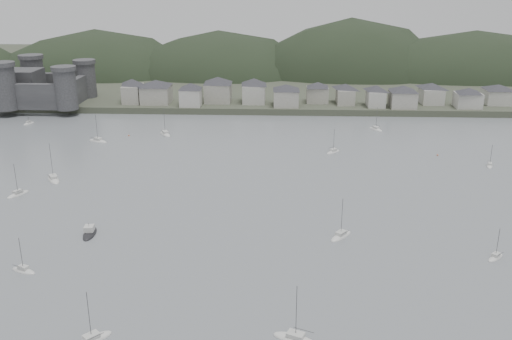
{
  "coord_description": "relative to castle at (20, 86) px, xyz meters",
  "views": [
    {
      "loc": [
        7.04,
        -86.1,
        62.24
      ],
      "look_at": [
        0.0,
        75.0,
        6.0
      ],
      "focal_mm": 39.31,
      "sensor_mm": 36.0,
      "label": 1
    }
  ],
  "objects": [
    {
      "name": "moored_fleet",
      "position": [
        104.36,
        -126.61,
        -10.79
      ],
      "size": [
        235.91,
        165.83,
        13.17
      ],
      "color": "silver",
      "rests_on": "ground"
    },
    {
      "name": "sailboat_lead",
      "position": [
        48.99,
        -113.29,
        -10.79
      ],
      "size": [
        5.67,
        7.83,
        10.37
      ],
      "rotation": [
        0.0,
        0.0,
        5.8
      ],
      "color": "silver",
      "rests_on": "ground"
    },
    {
      "name": "castle",
      "position": [
        0.0,
        0.0,
        0.0
      ],
      "size": [
        66.0,
        43.0,
        20.0
      ],
      "color": "#333335",
      "rests_on": "far_shore_land"
    },
    {
      "name": "ground",
      "position": [
        120.0,
        -179.8,
        -10.96
      ],
      "size": [
        900.0,
        900.0,
        0.0
      ],
      "primitive_type": "plane",
      "color": "slate",
      "rests_on": "ground"
    },
    {
      "name": "waterfront_town",
      "position": [
        170.59,
        3.54,
        -2.3
      ],
      "size": [
        451.48,
        28.46,
        12.92
      ],
      "color": "gray",
      "rests_on": "far_shore_land"
    },
    {
      "name": "mooring_buoys",
      "position": [
        132.7,
        -120.39,
        -10.81
      ],
      "size": [
        181.25,
        134.29,
        0.7
      ],
      "color": "#C06440",
      "rests_on": "ground"
    },
    {
      "name": "far_shore_land",
      "position": [
        120.0,
        115.2,
        -9.46
      ],
      "size": [
        900.0,
        250.0,
        3.0
      ],
      "primitive_type": "cube",
      "color": "#383D2D",
      "rests_on": "ground"
    },
    {
      "name": "motor_launch_far",
      "position": [
        79.19,
        -139.0,
        -10.68
      ],
      "size": [
        3.7,
        8.6,
        3.99
      ],
      "rotation": [
        0.0,
        0.0,
        3.23
      ],
      "color": "black",
      "rests_on": "ground"
    },
    {
      "name": "forested_ridge",
      "position": [
        124.83,
        89.6,
        -22.25
      ],
      "size": [
        851.55,
        103.94,
        102.57
      ],
      "color": "black",
      "rests_on": "ground"
    }
  ]
}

